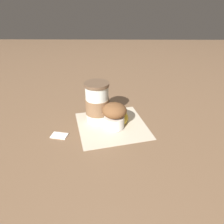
{
  "coord_description": "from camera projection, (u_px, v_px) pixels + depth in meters",
  "views": [
    {
      "loc": [
        0.01,
        -0.62,
        0.4
      ],
      "look_at": [
        0.0,
        0.0,
        0.05
      ],
      "focal_mm": 35.0,
      "sensor_mm": 36.0,
      "label": 1
    }
  ],
  "objects": [
    {
      "name": "sugar_packet",
      "position": [
        59.0,
        135.0,
        0.68
      ],
      "size": [
        0.06,
        0.04,
        0.01
      ],
      "primitive_type": "cube",
      "rotation": [
        0.0,
        0.0,
        6.09
      ],
      "color": "white",
      "rests_on": "ground_plane"
    },
    {
      "name": "banana",
      "position": [
        120.0,
        112.0,
        0.78
      ],
      "size": [
        0.07,
        0.15,
        0.03
      ],
      "color": "gold",
      "rests_on": "paper_napkin"
    },
    {
      "name": "paper_napkin",
      "position": [
        112.0,
        125.0,
        0.74
      ],
      "size": [
        0.27,
        0.27,
        0.0
      ],
      "primitive_type": "cube",
      "rotation": [
        0.0,
        0.0,
        0.26
      ],
      "color": "beige",
      "rests_on": "ground_plane"
    },
    {
      "name": "ground_plane",
      "position": [
        112.0,
        126.0,
        0.74
      ],
      "size": [
        3.0,
        3.0,
        0.0
      ],
      "primitive_type": "plane",
      "color": "brown"
    },
    {
      "name": "coffee_cup",
      "position": [
        97.0,
        103.0,
        0.73
      ],
      "size": [
        0.08,
        0.08,
        0.14
      ],
      "color": "silver",
      "rests_on": "paper_napkin"
    },
    {
      "name": "muffin",
      "position": [
        114.0,
        115.0,
        0.71
      ],
      "size": [
        0.08,
        0.08,
        0.09
      ],
      "color": "white",
      "rests_on": "paper_napkin"
    }
  ]
}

